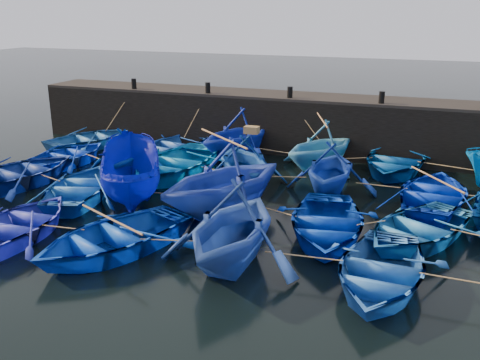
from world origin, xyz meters
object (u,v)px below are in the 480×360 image
(boat_8, at_px, (174,163))
(boat_13, at_px, (20,172))
(wooden_crate, at_px, (252,130))
(boat_0, at_px, (92,138))

(boat_8, height_order, boat_13, boat_8)
(boat_8, relative_size, wooden_crate, 10.57)
(boat_0, height_order, boat_13, boat_13)
(boat_8, xyz_separation_m, boat_13, (-4.99, -3.07, -0.06))
(boat_13, bearing_deg, boat_8, -134.86)
(boat_0, distance_m, boat_13, 5.89)
(boat_13, bearing_deg, boat_0, -67.92)
(boat_8, distance_m, boat_13, 5.86)
(boat_8, height_order, wooden_crate, wooden_crate)
(boat_0, height_order, boat_8, boat_8)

